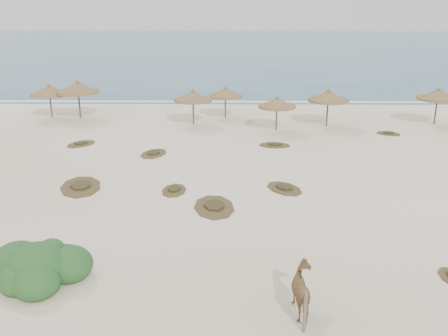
{
  "coord_description": "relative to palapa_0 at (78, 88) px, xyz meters",
  "views": [
    {
      "loc": [
        -0.55,
        -16.91,
        8.53
      ],
      "look_at": [
        -0.82,
        5.0,
        1.07
      ],
      "focal_mm": 40.0,
      "sensor_mm": 36.0,
      "label": 1
    }
  ],
  "objects": [
    {
      "name": "scrub_9",
      "position": [
        10.57,
        -16.8,
        -2.21
      ],
      "size": [
        2.08,
        2.88,
        0.16
      ],
      "rotation": [
        0.0,
        0.0,
        1.71
      ],
      "color": "brown",
      "rests_on": "ground"
    },
    {
      "name": "scrub_3",
      "position": [
        13.82,
        -14.57,
        -2.21
      ],
      "size": [
        2.24,
        2.46,
        0.16
      ],
      "rotation": [
        0.0,
        0.0,
        2.13
      ],
      "color": "brown",
      "rests_on": "ground"
    },
    {
      "name": "scrub_13",
      "position": [
        6.83,
        -9.09,
        -2.21
      ],
      "size": [
        1.91,
        2.35,
        0.16
      ],
      "rotation": [
        0.0,
        0.0,
        1.24
      ],
      "color": "brown",
      "rests_on": "ground"
    },
    {
      "name": "scrub_1",
      "position": [
        4.13,
        -14.45,
        -2.21
      ],
      "size": [
        2.57,
        3.3,
        0.16
      ],
      "rotation": [
        0.0,
        0.0,
        1.82
      ],
      "color": "brown",
      "rests_on": "ground"
    },
    {
      "name": "bush",
      "position": [
        5.2,
        -22.71,
        -1.78
      ],
      "size": [
        3.27,
        2.88,
        1.46
      ],
      "rotation": [
        0.0,
        0.0,
        0.32
      ],
      "color": "#2F6029",
      "rests_on": "ground"
    },
    {
      "name": "palapa_3",
      "position": [
        8.63,
        -1.77,
        -0.26
      ],
      "size": [
        3.62,
        3.62,
        2.57
      ],
      "rotation": [
        0.0,
        0.0,
        -0.41
      ],
      "color": "brown",
      "rests_on": "ground"
    },
    {
      "name": "palapa_2",
      "position": [
        10.89,
        0.38,
        -0.4
      ],
      "size": [
        3.26,
        3.26,
        2.39
      ],
      "rotation": [
        0.0,
        0.0,
        -0.34
      ],
      "color": "brown",
      "rests_on": "ground"
    },
    {
      "name": "palapa_1",
      "position": [
        -2.22,
        0.2,
        -0.23
      ],
      "size": [
        3.54,
        3.54,
        2.61
      ],
      "rotation": [
        0.0,
        0.0,
        -0.33
      ],
      "color": "brown",
      "rests_on": "ground"
    },
    {
      "name": "scrub_2",
      "position": [
        8.63,
        -14.88,
        -2.21
      ],
      "size": [
        1.24,
        1.8,
        0.16
      ],
      "rotation": [
        0.0,
        0.0,
        1.5
      ],
      "color": "brown",
      "rests_on": "ground"
    },
    {
      "name": "horse",
      "position": [
        13.38,
        -24.33,
        -1.57
      ],
      "size": [
        0.92,
        1.69,
        1.37
      ],
      "primitive_type": "imported",
      "rotation": [
        0.0,
        0.0,
        3.26
      ],
      "color": "#9C7C47",
      "rests_on": "ground"
    },
    {
      "name": "palapa_6",
      "position": [
        25.87,
        -1.56,
        -0.16
      ],
      "size": [
        3.49,
        3.49,
        2.71
      ],
      "rotation": [
        0.0,
        0.0,
        0.24
      ],
      "color": "brown",
      "rests_on": "ground"
    },
    {
      "name": "scrub_6",
      "position": [
        2.06,
        -7.11,
        -2.21
      ],
      "size": [
        2.15,
        2.29,
        0.16
      ],
      "rotation": [
        0.0,
        0.0,
        0.94
      ],
      "color": "brown",
      "rests_on": "ground"
    },
    {
      "name": "fence_post_near",
      "position": [
        13.26,
        -25.21,
        -1.63
      ],
      "size": [
        0.12,
        0.12,
        1.26
      ],
      "primitive_type": "cylinder",
      "rotation": [
        0.0,
        0.0,
        0.38
      ],
      "color": "#6C6251",
      "rests_on": "ground"
    },
    {
      "name": "palapa_4",
      "position": [
        14.4,
        -3.36,
        -0.4
      ],
      "size": [
        2.65,
        2.65,
        2.4
      ],
      "rotation": [
        0.0,
        0.0,
        0.04
      ],
      "color": "brown",
      "rests_on": "ground"
    },
    {
      "name": "foam_line",
      "position": [
        11.79,
        6.35,
        -2.25
      ],
      "size": [
        70.0,
        0.6,
        0.01
      ],
      "primitive_type": "cube",
      "color": "white",
      "rests_on": "ground"
    },
    {
      "name": "palapa_5",
      "position": [
        18.07,
        -2.1,
        -0.18
      ],
      "size": [
        3.77,
        3.77,
        2.68
      ],
      "rotation": [
        0.0,
        0.0,
        0.41
      ],
      "color": "brown",
      "rests_on": "ground"
    },
    {
      "name": "ocean",
      "position": [
        11.79,
        55.35,
        -2.25
      ],
      "size": [
        200.0,
        100.0,
        0.01
      ],
      "primitive_type": "cube",
      "color": "#265772",
      "rests_on": "ground"
    },
    {
      "name": "ground",
      "position": [
        11.79,
        -19.65,
        -2.26
      ],
      "size": [
        160.0,
        160.0,
        0.0
      ],
      "primitive_type": "plane",
      "color": "white",
      "rests_on": "ground"
    },
    {
      "name": "palapa_0",
      "position": [
        0.0,
        0.0,
        0.0
      ],
      "size": [
        3.48,
        3.48,
        2.91
      ],
      "rotation": [
        0.0,
        0.0,
        0.13
      ],
      "color": "brown",
      "rests_on": "ground"
    },
    {
      "name": "scrub_10",
      "position": [
        21.77,
        -4.39,
        -2.21
      ],
      "size": [
        1.86,
        1.63,
        0.16
      ],
      "rotation": [
        0.0,
        0.0,
        2.65
      ],
      "color": "brown",
      "rests_on": "ground"
    },
    {
      "name": "scrub_7",
      "position": [
        13.98,
        -7.23,
        -2.21
      ],
      "size": [
        2.02,
        1.43,
        0.16
      ],
      "rotation": [
        0.0,
        0.0,
        3.03
      ],
      "color": "brown",
      "rests_on": "ground"
    },
    {
      "name": "scrub_11",
      "position": [
        4.67,
        -21.83,
        -2.21
      ],
      "size": [
        2.06,
        2.23,
        0.16
      ],
      "rotation": [
        0.0,
        0.0,
        0.97
      ],
      "color": "brown",
      "rests_on": "ground"
    }
  ]
}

